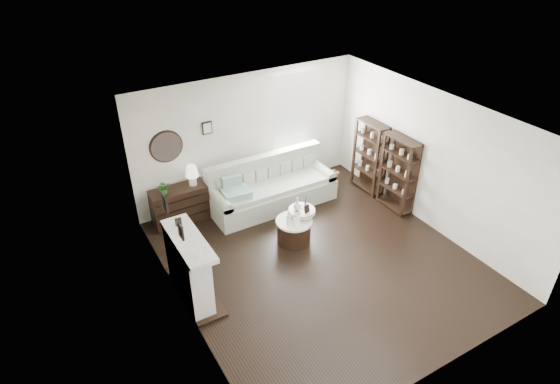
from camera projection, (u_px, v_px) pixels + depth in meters
room at (280, 119)px, 9.90m from camera, size 5.50×5.50×5.50m
fireplace at (190, 271)px, 7.38m from camera, size 0.50×1.40×1.84m
shelf_unit_far at (370, 157)px, 10.16m from camera, size 0.30×0.80×1.60m
shelf_unit_near at (398, 174)px, 9.50m from camera, size 0.30×0.80×1.60m
sofa at (271, 190)px, 9.86m from camera, size 2.67×0.92×1.04m
quilt at (236, 193)px, 9.25m from camera, size 0.59×0.50×0.14m
suitcase at (328, 182)px, 10.47m from camera, size 0.57×0.28×0.36m
dresser at (180, 205)px, 9.33m from camera, size 1.11×0.48×0.74m
table_lamp at (192, 175)px, 9.16m from camera, size 0.28×0.28×0.42m
potted_plant at (164, 187)px, 8.91m from camera, size 0.29×0.26×0.27m
drum_table at (294, 231)px, 8.79m from camera, size 0.69×0.69×0.48m
pedestal_table at (302, 212)px, 8.77m from camera, size 0.51×0.51×0.62m
eiffel_drum at (296, 214)px, 8.69m from camera, size 0.15×0.15×0.20m
bottle_drum at (288, 219)px, 8.47m from camera, size 0.06×0.06×0.28m
card_frame_drum at (297, 222)px, 8.48m from camera, size 0.14×0.07×0.18m
eiffel_ped at (305, 203)px, 8.76m from camera, size 0.11×0.11×0.19m
flask_ped at (297, 204)px, 8.65m from camera, size 0.14×0.14×0.27m
card_frame_ped at (307, 209)px, 8.61m from camera, size 0.13×0.07×0.16m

